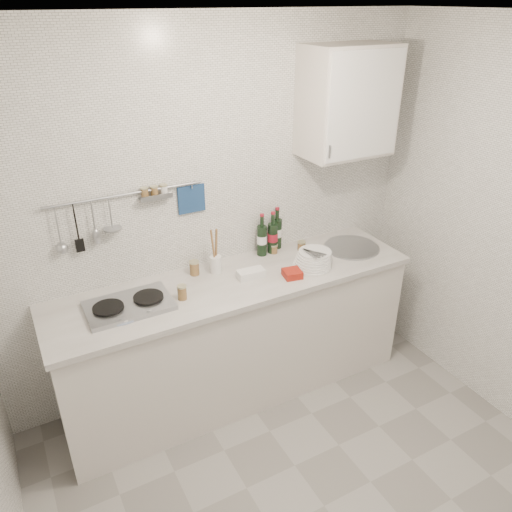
{
  "coord_description": "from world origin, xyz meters",
  "views": [
    {
      "loc": [
        -1.22,
        -1.44,
        2.56
      ],
      "look_at": [
        0.05,
        0.9,
        1.17
      ],
      "focal_mm": 35.0,
      "sensor_mm": 36.0,
      "label": 1
    }
  ],
  "objects_px": {
    "wall_cabinet": "(348,101)",
    "utensil_crock": "(216,262)",
    "plate_stack_sink": "(313,259)",
    "wine_bottles": "(271,232)",
    "plate_stack_hob": "(119,309)"
  },
  "relations": [
    {
      "from": "wall_cabinet",
      "to": "wine_bottles",
      "type": "xyz_separation_m",
      "value": [
        -0.5,
        0.12,
        -0.87
      ]
    },
    {
      "from": "plate_stack_sink",
      "to": "wine_bottles",
      "type": "distance_m",
      "value": 0.37
    },
    {
      "from": "wall_cabinet",
      "to": "plate_stack_hob",
      "type": "xyz_separation_m",
      "value": [
        -1.66,
        -0.13,
        -1.02
      ]
    },
    {
      "from": "wall_cabinet",
      "to": "utensil_crock",
      "type": "distance_m",
      "value": 1.36
    },
    {
      "from": "utensil_crock",
      "to": "plate_stack_hob",
      "type": "bearing_deg",
      "value": -167.49
    },
    {
      "from": "plate_stack_hob",
      "to": "plate_stack_sink",
      "type": "height_order",
      "value": "plate_stack_sink"
    },
    {
      "from": "wall_cabinet",
      "to": "wine_bottles",
      "type": "relative_size",
      "value": 2.26
    },
    {
      "from": "plate_stack_hob",
      "to": "wine_bottles",
      "type": "bearing_deg",
      "value": 12.03
    },
    {
      "from": "plate_stack_sink",
      "to": "wall_cabinet",
      "type": "bearing_deg",
      "value": 30.62
    },
    {
      "from": "plate_stack_hob",
      "to": "utensil_crock",
      "type": "bearing_deg",
      "value": 12.51
    },
    {
      "from": "wall_cabinet",
      "to": "wine_bottles",
      "type": "bearing_deg",
      "value": 166.35
    },
    {
      "from": "plate_stack_hob",
      "to": "plate_stack_sink",
      "type": "relative_size",
      "value": 1.13
    },
    {
      "from": "plate_stack_sink",
      "to": "wine_bottles",
      "type": "relative_size",
      "value": 0.91
    },
    {
      "from": "plate_stack_hob",
      "to": "utensil_crock",
      "type": "xyz_separation_m",
      "value": [
        0.69,
        0.15,
        0.06
      ]
    },
    {
      "from": "wine_bottles",
      "to": "utensil_crock",
      "type": "bearing_deg",
      "value": -168.68
    }
  ]
}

